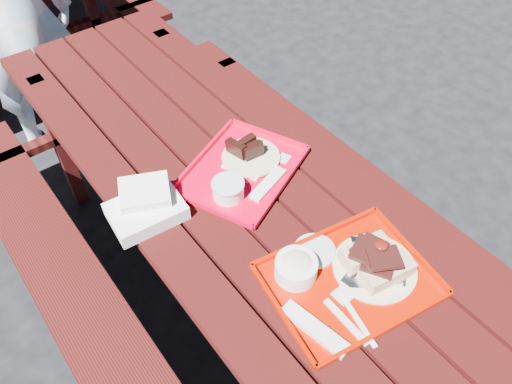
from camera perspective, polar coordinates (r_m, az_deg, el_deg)
ground at (r=2.28m, az=-2.35°, el=-11.74°), size 60.00×60.00×0.00m
picnic_table_near at (r=1.82m, az=-2.89°, el=-2.74°), size 1.41×2.40×0.75m
near_tray at (r=1.43m, az=10.15°, el=-8.89°), size 0.50×0.42×0.14m
far_tray at (r=1.68m, az=-1.55°, el=2.50°), size 0.51×0.46×0.07m
white_cloth at (r=1.58m, az=-12.47°, el=-1.57°), size 0.24×0.21×0.09m
person at (r=2.75m, az=-26.20°, el=17.84°), size 0.67×0.56×1.58m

